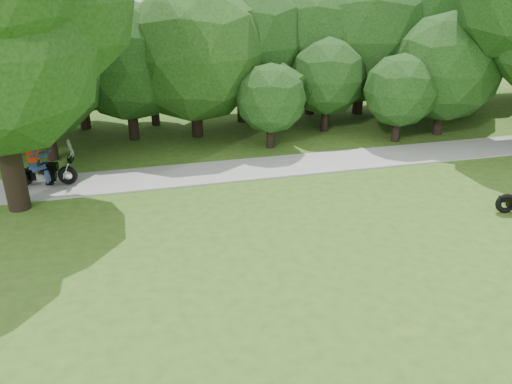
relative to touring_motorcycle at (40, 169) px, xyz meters
name	(u,v)px	position (x,y,z in m)	size (l,w,h in m)	color
ground	(420,271)	(10.01, -8.19, -0.67)	(100.00, 100.00, 0.00)	#325919
walkway	(312,163)	(10.01, -0.19, -0.64)	(60.00, 2.20, 0.06)	gray
tree_line	(270,46)	(10.09, 6.37, 3.03)	(38.80, 12.39, 7.82)	black
touring_motorcycle	(40,169)	(0.00, 0.00, 0.00)	(2.21, 0.85, 1.68)	black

